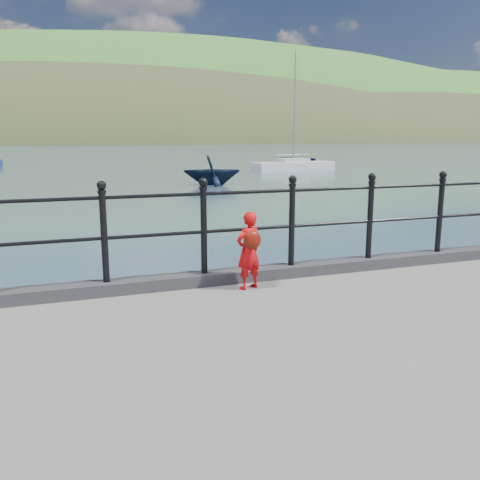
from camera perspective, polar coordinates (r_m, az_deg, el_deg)
name	(u,v)px	position (r m, az deg, el deg)	size (l,w,h in m)	color
ground	(245,347)	(7.12, 0.55, -11.92)	(600.00, 600.00, 0.00)	#2D4251
kerb	(249,274)	(6.63, 1.01, -3.86)	(60.00, 0.30, 0.15)	#28282B
railing	(249,217)	(6.47, 1.04, 2.55)	(18.11, 0.11, 1.20)	black
far_shore	(149,189)	(250.17, -10.14, 5.63)	(830.00, 200.00, 156.00)	#333A21
child	(249,250)	(6.14, 0.98, -1.13)	(0.41, 0.35, 0.95)	red
launch_blue	(299,159)	(53.42, 6.67, 9.02)	(3.26, 4.57, 0.95)	navy
launch_navy	(212,170)	(30.01, -3.18, 7.83)	(2.82, 3.26, 1.72)	black
sailboat_near	(293,166)	(42.77, 6.00, 8.22)	(7.27, 2.84, 9.62)	silver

